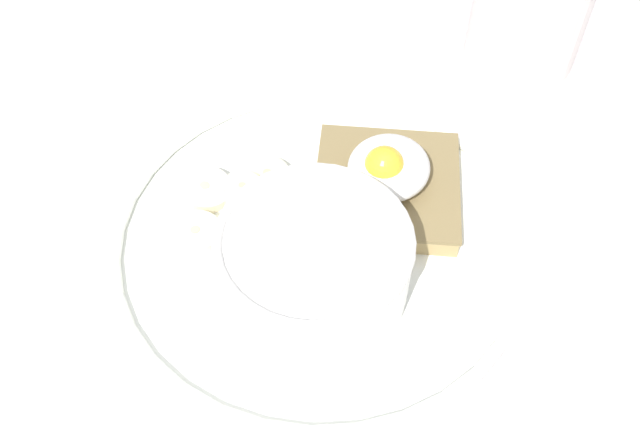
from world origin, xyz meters
TOP-DOWN VIEW (x-y plane):
  - ground_plane at (0.00, 0.00)cm, footprint 120.00×120.00cm
  - plate at (0.00, 0.00)cm, footprint 27.30×27.30cm
  - oatmeal_bowl at (-3.65, -1.32)cm, footprint 11.72×11.72cm
  - toast_slice at (5.23, -2.59)cm, footprint 12.45×12.45cm
  - poached_egg at (5.06, -2.56)cm, footprint 8.41×5.44cm
  - banana_slice_front at (0.78, 6.13)cm, footprint 4.09×4.04cm
  - banana_slice_left at (-0.18, 8.66)cm, footprint 3.90×3.99cm
  - banana_slice_back at (2.98, 5.43)cm, footprint 4.22×4.24cm
  - banana_slice_right at (-3.58, 7.25)cm, footprint 4.59×4.60cm
  - coffee_mug at (24.90, -6.79)cm, footprint 9.05×9.05cm

SIDE VIEW (x-z plane):
  - ground_plane at x=0.00cm, z-range 0.00..2.00cm
  - plate at x=0.00cm, z-range 2.00..3.60cm
  - banana_slice_back at x=2.98cm, z-range 2.95..4.02cm
  - banana_slice_right at x=-3.58cm, z-range 2.97..4.20cm
  - banana_slice_left at x=-0.18cm, z-range 2.87..4.36cm
  - banana_slice_front at x=0.78cm, z-range 2.90..4.71cm
  - toast_slice at x=5.23cm, z-range 3.09..4.72cm
  - oatmeal_bowl at x=-3.65cm, z-range 3.01..8.39cm
  - poached_egg at x=5.06cm, z-range 4.32..7.74cm
  - coffee_mug at x=24.90cm, z-range 2.11..11.71cm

